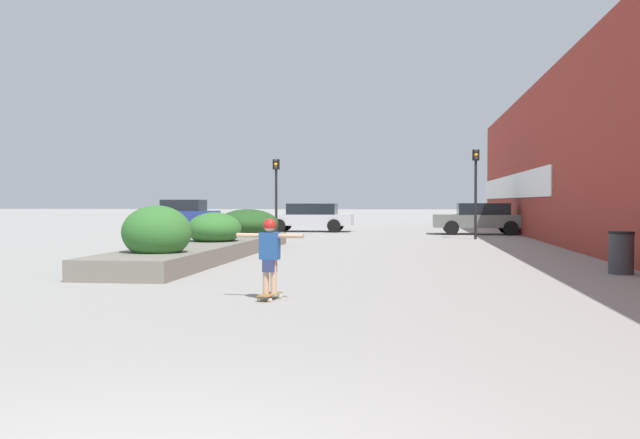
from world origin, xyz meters
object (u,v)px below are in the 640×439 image
at_px(skateboarder, 270,248).
at_px(trash_bin, 621,253).
at_px(car_leftmost, 310,217).
at_px(traffic_light_left, 276,184).
at_px(car_center_left, 636,216).
at_px(traffic_light_right, 476,179).
at_px(car_center_right, 182,215).
at_px(skateboard, 270,295).
at_px(car_rightmost, 480,218).

bearing_deg(skateboarder, trash_bin, 46.11).
height_order(skateboarder, car_leftmost, car_leftmost).
height_order(skateboarder, traffic_light_left, traffic_light_left).
distance_m(trash_bin, car_center_left, 22.46).
xyz_separation_m(skateboarder, traffic_light_right, (4.87, 19.14, 1.70)).
distance_m(car_center_left, traffic_light_right, 11.32).
bearing_deg(traffic_light_left, traffic_light_right, -4.35).
relative_size(trash_bin, car_center_left, 0.21).
xyz_separation_m(car_center_right, traffic_light_right, (14.99, -7.02, 1.65)).
relative_size(car_leftmost, car_center_left, 1.07).
relative_size(skateboard, traffic_light_left, 0.19).
distance_m(skateboarder, traffic_light_right, 19.82).
xyz_separation_m(trash_bin, car_center_right, (-16.84, 21.20, 0.41)).
xyz_separation_m(skateboard, traffic_light_left, (-3.70, 19.79, 2.28)).
xyz_separation_m(skateboard, skateboarder, (0.00, 0.00, 0.75)).
xyz_separation_m(car_leftmost, car_rightmost, (8.58, -2.03, 0.01)).
height_order(car_center_left, car_center_right, car_center_right).
bearing_deg(skateboarder, traffic_light_right, 85.45).
xyz_separation_m(car_center_left, car_center_right, (-23.52, -0.23, 0.04)).
height_order(car_leftmost, car_rightmost, car_rightmost).
bearing_deg(skateboard, skateboarder, 0.00).
bearing_deg(skateboard, traffic_light_right, 85.45).
height_order(trash_bin, car_leftmost, car_leftmost).
height_order(trash_bin, car_rightmost, car_rightmost).
distance_m(car_center_left, traffic_light_left, 18.39).
relative_size(skateboard, car_rightmost, 0.15).
relative_size(trash_bin, car_center_right, 0.24).
bearing_deg(car_rightmost, car_leftmost, 76.72).
height_order(skateboarder, car_center_left, car_center_left).
bearing_deg(car_center_right, car_leftmost, -92.16).
height_order(skateboard, traffic_light_right, traffic_light_right).
bearing_deg(car_leftmost, skateboard, -173.24).
relative_size(skateboard, skateboarder, 0.56).
height_order(skateboard, traffic_light_left, traffic_light_left).
xyz_separation_m(car_center_right, traffic_light_left, (6.42, -6.37, 1.48)).
relative_size(car_center_right, traffic_light_left, 1.13).
bearing_deg(car_center_left, traffic_light_right, -49.62).
relative_size(skateboarder, car_center_left, 0.28).
bearing_deg(traffic_light_right, skateboarder, -104.29).
distance_m(car_leftmost, traffic_light_right, 10.57).
bearing_deg(car_rightmost, traffic_light_left, 113.86).
height_order(car_center_left, traffic_light_left, traffic_light_left).
bearing_deg(car_center_right, car_center_left, -89.43).
xyz_separation_m(skateboarder, car_center_right, (-10.12, 26.16, 0.05)).
bearing_deg(car_leftmost, skateboarder, -173.24).
height_order(car_leftmost, traffic_light_right, traffic_light_right).
distance_m(skateboarder, car_center_right, 28.05).
xyz_separation_m(skateboarder, car_rightmost, (5.51, 23.87, -0.03)).
xyz_separation_m(trash_bin, car_center_left, (6.68, 21.44, 0.37)).
relative_size(car_center_left, car_center_right, 1.11).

